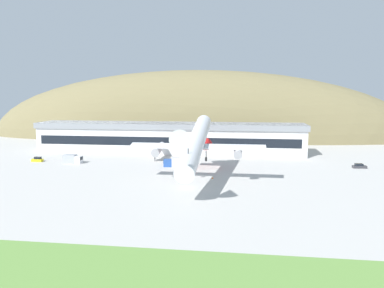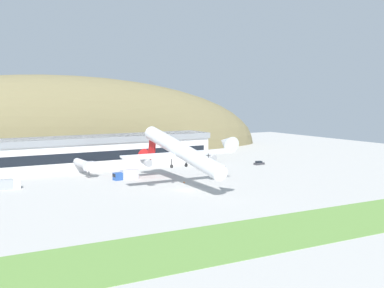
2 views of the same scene
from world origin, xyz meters
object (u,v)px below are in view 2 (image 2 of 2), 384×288
object	(u,v)px
jetway_0	(84,164)
fuel_truck	(126,175)
traffic_cone_0	(184,182)
box_truck	(8,184)
cargo_airplane	(181,152)
terminal_building	(74,151)
service_car_1	(259,163)

from	to	relation	value
jetway_0	fuel_truck	distance (m)	16.25
traffic_cone_0	box_truck	bearing A→B (deg)	161.17
jetway_0	cargo_airplane	size ratio (longest dim) A/B	0.27
box_truck	cargo_airplane	bearing A→B (deg)	-25.61
terminal_building	cargo_airplane	bearing A→B (deg)	-70.73
cargo_airplane	traffic_cone_0	bearing A→B (deg)	50.83
jetway_0	cargo_airplane	distance (m)	38.50
terminal_building	jetway_0	distance (m)	15.30
terminal_building	traffic_cone_0	world-z (taller)	terminal_building
service_car_1	traffic_cone_0	distance (m)	49.96
jetway_0	service_car_1	size ratio (longest dim) A/B	3.29
traffic_cone_0	terminal_building	bearing A→B (deg)	115.71
cargo_airplane	service_car_1	xyz separation A→B (m)	(49.40, 25.76, -9.93)
box_truck	traffic_cone_0	bearing A→B (deg)	-18.83
cargo_airplane	fuel_truck	size ratio (longest dim) A/B	6.18
box_truck	traffic_cone_0	distance (m)	52.12
terminal_building	box_truck	bearing A→B (deg)	-137.02
jetway_0	fuel_truck	size ratio (longest dim) A/B	1.67
terminal_building	service_car_1	bearing A→B (deg)	-18.74
terminal_building	box_truck	world-z (taller)	terminal_building
terminal_building	box_truck	xyz separation A→B (m)	(-28.45, -26.51, -5.39)
service_car_1	terminal_building	bearing A→B (deg)	161.26
jetway_0	fuel_truck	bearing A→B (deg)	-53.86
jetway_0	service_car_1	bearing A→B (deg)	-6.33
fuel_truck	traffic_cone_0	world-z (taller)	fuel_truck
jetway_0	box_truck	size ratio (longest dim) A/B	2.26
terminal_building	jetway_0	xyz separation A→B (m)	(-1.37, -14.97, -2.81)
service_car_1	box_truck	size ratio (longest dim) A/B	0.69
fuel_truck	traffic_cone_0	size ratio (longest dim) A/B	14.72
terminal_building	service_car_1	world-z (taller)	terminal_building
terminal_building	jetway_0	bearing A→B (deg)	-95.23
service_car_1	fuel_truck	distance (m)	58.43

